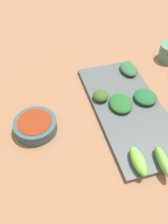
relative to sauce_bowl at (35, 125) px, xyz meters
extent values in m
cube|color=brown|center=(0.15, -0.03, -0.03)|extent=(2.10, 2.10, 0.02)
cylinder|color=#324B52|center=(0.00, 0.00, 0.00)|extent=(0.11, 0.11, 0.03)
cylinder|color=maroon|center=(0.00, 0.00, 0.00)|extent=(0.09, 0.09, 0.02)
cube|color=#464E51|center=(0.25, 0.00, -0.01)|extent=(0.18, 0.40, 0.01)
ellipsoid|color=#1F5724|center=(0.23, 0.01, 0.00)|extent=(0.07, 0.08, 0.02)
ellipsoid|color=#30521E|center=(0.19, 0.05, 0.01)|extent=(0.05, 0.05, 0.02)
ellipsoid|color=#6ABB3E|center=(0.20, -0.17, 0.01)|extent=(0.03, 0.08, 0.03)
ellipsoid|color=#1B562A|center=(0.31, 0.01, 0.00)|extent=(0.07, 0.07, 0.02)
ellipsoid|color=#275935|center=(0.32, 0.14, 0.00)|extent=(0.05, 0.07, 0.02)
ellipsoid|color=#639F3F|center=(0.25, -0.19, 0.01)|extent=(0.03, 0.08, 0.03)
camera|label=1|loc=(0.01, -0.39, 0.46)|focal=37.77mm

